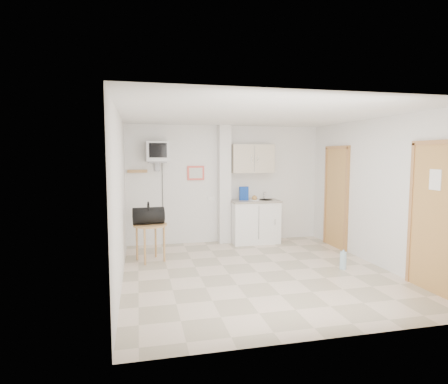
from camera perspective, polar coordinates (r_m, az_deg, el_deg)
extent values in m
plane|color=beige|center=(6.18, 5.10, -12.08)|extent=(4.50, 4.50, 0.00)
cube|color=white|center=(8.08, 0.23, 1.20)|extent=(4.20, 0.04, 2.50)
cube|color=white|center=(3.86, 15.67, -3.96)|extent=(4.20, 0.04, 2.50)
cube|color=white|center=(5.63, -15.56, -0.97)|extent=(0.04, 4.50, 2.50)
cube|color=white|center=(6.86, 22.11, -0.02)|extent=(0.04, 4.50, 2.50)
cube|color=white|center=(5.91, 5.31, 11.66)|extent=(4.20, 4.50, 0.04)
cube|color=white|center=(7.96, 0.06, 1.13)|extent=(0.25, 0.22, 2.50)
cube|color=#E25349|center=(7.92, -4.33, 2.91)|extent=(0.36, 0.03, 0.30)
cube|color=silver|center=(7.90, -4.31, 2.90)|extent=(0.28, 0.01, 0.22)
cube|color=#A78143|center=(7.82, -13.06, 3.11)|extent=(0.40, 0.05, 0.06)
cube|color=white|center=(8.03, -1.98, -0.98)|extent=(0.15, 0.02, 0.08)
cylinder|color=#A78143|center=(7.76, -14.17, 2.99)|extent=(0.02, 0.08, 0.02)
cylinder|color=#A78143|center=(7.76, -11.95, 3.04)|extent=(0.02, 0.08, 0.02)
cube|color=olive|center=(7.93, 16.71, -0.94)|extent=(0.04, 0.75, 2.00)
cube|color=olive|center=(7.92, 16.68, -0.94)|extent=(0.06, 0.87, 2.06)
cube|color=olive|center=(5.83, 29.44, -3.66)|extent=(0.04, 0.82, 2.02)
cube|color=olive|center=(5.83, 29.41, -3.66)|extent=(0.06, 0.94, 2.08)
cube|color=white|center=(5.76, 29.52, 1.64)|extent=(0.01, 0.20, 0.28)
cube|color=white|center=(8.07, 4.70, -4.63)|extent=(1.00, 0.55, 0.88)
cube|color=gray|center=(8.00, 4.73, -1.38)|extent=(1.03, 0.58, 0.04)
cylinder|color=#B7B7BA|center=(8.08, 6.42, -1.36)|extent=(0.30, 0.30, 0.05)
cylinder|color=#B7B7BA|center=(8.20, 6.10, -0.52)|extent=(0.02, 0.02, 0.16)
cylinder|color=#B7B7BA|center=(8.13, 6.25, -0.04)|extent=(0.02, 0.13, 0.02)
cube|color=beige|center=(8.04, 4.33, 5.09)|extent=(0.90, 0.32, 0.60)
cube|color=#103899|center=(7.95, 3.05, -0.22)|extent=(0.19, 0.07, 0.29)
cylinder|color=white|center=(7.95, 4.66, -1.23)|extent=(0.22, 0.22, 0.01)
sphere|color=tan|center=(7.94, 4.67, -0.90)|extent=(0.11, 0.11, 0.11)
cube|color=slate|center=(7.69, -10.10, 4.47)|extent=(0.36, 0.32, 0.02)
cube|color=slate|center=(7.82, -10.14, 3.90)|extent=(0.10, 0.06, 0.20)
cube|color=silver|center=(7.62, -10.11, 6.11)|extent=(0.44, 0.42, 0.40)
cube|color=black|center=(7.40, -10.02, 6.28)|extent=(0.34, 0.02, 0.28)
cylinder|color=black|center=(7.90, -9.32, -1.79)|extent=(0.01, 0.01, 1.73)
cylinder|color=#A78143|center=(6.75, -11.20, -4.93)|extent=(0.59, 0.59, 0.03)
cylinder|color=#A78143|center=(6.73, -9.10, -7.82)|extent=(0.04, 0.04, 0.63)
cylinder|color=#A78143|center=(7.06, -10.37, -7.22)|extent=(0.04, 0.04, 0.63)
cylinder|color=#A78143|center=(6.92, -13.13, -7.53)|extent=(0.04, 0.04, 0.63)
cylinder|color=#A78143|center=(6.59, -11.97, -8.17)|extent=(0.04, 0.04, 0.63)
cylinder|color=black|center=(6.74, -11.44, -3.55)|extent=(0.56, 0.34, 0.30)
torus|color=black|center=(6.72, -11.46, -2.39)|extent=(0.04, 0.23, 0.23)
cylinder|color=#A3C6DC|center=(6.58, 17.70, -9.92)|extent=(0.11, 0.11, 0.29)
cylinder|color=#A3C6DC|center=(6.53, 17.74, -8.55)|extent=(0.03, 0.03, 0.04)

